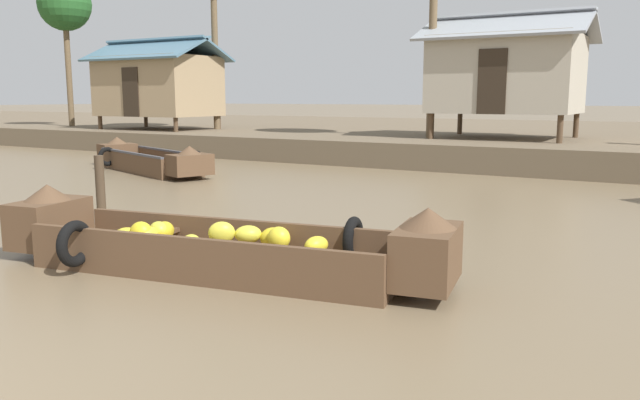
{
  "coord_description": "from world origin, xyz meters",
  "views": [
    {
      "loc": [
        4.36,
        -0.78,
        1.94
      ],
      "look_at": [
        0.3,
        6.24,
        0.62
      ],
      "focal_mm": 35.41,
      "sensor_mm": 36.0,
      "label": 1
    }
  ],
  "objects_px": {
    "stilt_house_left": "(158,85)",
    "stilt_house_mid_left": "(507,73)",
    "banana_boat": "(214,245)",
    "palm_tree_far": "(65,6)",
    "cargo_boat_upstream": "(150,161)",
    "mooring_post": "(100,190)"
  },
  "relations": [
    {
      "from": "cargo_boat_upstream",
      "to": "stilt_house_left",
      "type": "height_order",
      "value": "stilt_house_left"
    },
    {
      "from": "stilt_house_left",
      "to": "mooring_post",
      "type": "distance_m",
      "value": 15.65
    },
    {
      "from": "stilt_house_left",
      "to": "banana_boat",
      "type": "bearing_deg",
      "value": -44.09
    },
    {
      "from": "cargo_boat_upstream",
      "to": "mooring_post",
      "type": "bearing_deg",
      "value": -50.93
    },
    {
      "from": "stilt_house_mid_left",
      "to": "palm_tree_far",
      "type": "xyz_separation_m",
      "value": [
        -18.18,
        -1.15,
        3.06
      ]
    },
    {
      "from": "stilt_house_left",
      "to": "palm_tree_far",
      "type": "relative_size",
      "value": 0.81
    },
    {
      "from": "banana_boat",
      "to": "palm_tree_far",
      "type": "xyz_separation_m",
      "value": [
        -18.49,
        12.95,
        5.43
      ]
    },
    {
      "from": "banana_boat",
      "to": "stilt_house_mid_left",
      "type": "distance_m",
      "value": 14.3
    },
    {
      "from": "banana_boat",
      "to": "stilt_house_mid_left",
      "type": "height_order",
      "value": "stilt_house_mid_left"
    },
    {
      "from": "banana_boat",
      "to": "palm_tree_far",
      "type": "height_order",
      "value": "palm_tree_far"
    },
    {
      "from": "stilt_house_mid_left",
      "to": "mooring_post",
      "type": "distance_m",
      "value": 13.37
    },
    {
      "from": "banana_boat",
      "to": "stilt_house_mid_left",
      "type": "xyz_separation_m",
      "value": [
        -0.31,
        14.09,
        2.37
      ]
    },
    {
      "from": "banana_boat",
      "to": "palm_tree_far",
      "type": "relative_size",
      "value": 0.87
    },
    {
      "from": "cargo_boat_upstream",
      "to": "stilt_house_left",
      "type": "xyz_separation_m",
      "value": [
        -5.69,
        6.24,
        2.14
      ]
    },
    {
      "from": "stilt_house_mid_left",
      "to": "banana_boat",
      "type": "bearing_deg",
      "value": -88.75
    },
    {
      "from": "cargo_boat_upstream",
      "to": "stilt_house_mid_left",
      "type": "distance_m",
      "value": 10.7
    },
    {
      "from": "banana_boat",
      "to": "stilt_house_left",
      "type": "bearing_deg",
      "value": 135.91
    },
    {
      "from": "stilt_house_left",
      "to": "stilt_house_mid_left",
      "type": "bearing_deg",
      "value": 4.9
    },
    {
      "from": "stilt_house_left",
      "to": "mooring_post",
      "type": "bearing_deg",
      "value": -49.14
    },
    {
      "from": "stilt_house_left",
      "to": "mooring_post",
      "type": "xyz_separation_m",
      "value": [
        10.16,
        -11.75,
        -1.89
      ]
    },
    {
      "from": "stilt_house_mid_left",
      "to": "cargo_boat_upstream",
      "type": "bearing_deg",
      "value": -135.13
    },
    {
      "from": "palm_tree_far",
      "to": "mooring_post",
      "type": "height_order",
      "value": "palm_tree_far"
    }
  ]
}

